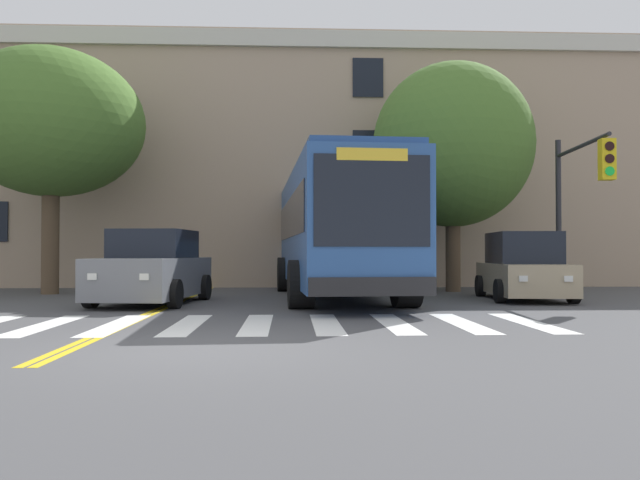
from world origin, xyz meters
The scene contains 12 objects.
ground_plane centered at (0.00, 0.00, 0.00)m, with size 120.00×120.00×0.00m, color #4C4C4F.
crosswalk centered at (0.06, 2.74, 0.00)m, with size 11.39×3.28×0.01m.
lane_line_yellow_inner centered at (-1.71, 16.74, 0.00)m, with size 0.12×36.00×0.01m, color gold.
lane_line_yellow_outer centered at (-1.55, 16.74, 0.00)m, with size 0.12×36.00×0.01m, color gold.
city_bus centered at (2.43, 9.25, 1.92)m, with size 3.40×11.65×3.52m.
car_grey_near_lane centered at (-2.14, 7.24, 0.83)m, with size 2.50×4.42×1.81m.
car_tan_far_lane centered at (7.39, 8.05, 0.82)m, with size 2.27×3.96×1.78m.
car_red_behind_bus centered at (3.69, 19.27, 0.85)m, with size 2.39×4.91×1.89m.
traffic_light_near_corner centered at (9.02, 8.29, 3.05)m, with size 0.50×3.59×4.57m.
street_tree_curbside_large centered at (6.40, 11.49, 4.68)m, with size 6.57×6.55×7.32m.
street_tree_curbside_small centered at (-6.00, 10.83, 5.13)m, with size 7.23×7.19×7.37m.
building_facade centered at (3.97, 17.83, 4.65)m, with size 32.89×7.93×9.28m.
Camera 1 is at (1.29, -8.20, 1.27)m, focal length 35.00 mm.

